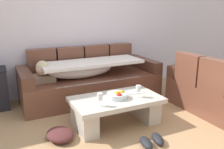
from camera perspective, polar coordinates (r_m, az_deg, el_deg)
The scene contains 10 objects.
ground_plane at distance 3.05m, azimuth 6.83°, elevation -15.09°, with size 14.00×14.00×0.00m, color tan.
back_wall at distance 4.59m, azimuth -7.61°, elevation 12.75°, with size 9.00×0.10×2.70m, color silver.
couch_along_wall at distance 4.25m, azimuth -5.51°, elevation -1.36°, with size 2.36×0.92×0.88m.
coffee_table at distance 3.31m, azimuth 0.99°, elevation -7.81°, with size 1.20×0.68×0.38m.
fruit_bowl at distance 3.23m, azimuth 1.32°, elevation -4.91°, with size 0.28×0.28×0.10m.
wine_glass_near_left at distance 2.96m, azimuth -2.86°, elevation -5.35°, with size 0.07×0.07×0.17m.
wine_glass_near_right at distance 3.27m, azimuth 6.20°, elevation -3.41°, with size 0.07×0.07×0.17m.
open_magazine at distance 3.51m, azimuth 5.02°, elevation -3.97°, with size 0.28×0.21×0.01m, color white.
pair_of_shoes at distance 2.96m, azimuth 9.38°, elevation -15.15°, with size 0.35×0.30×0.09m.
crumpled_garment at distance 3.09m, azimuth -12.08°, elevation -13.64°, with size 0.40×0.32×0.12m, color #4C2323.
Camera 1 is at (-1.46, -2.20, 1.53)m, focal length 38.83 mm.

